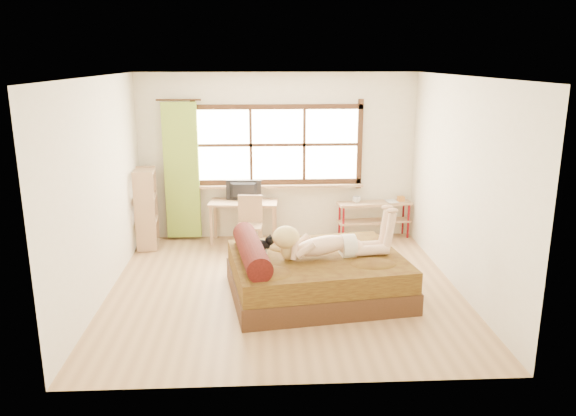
{
  "coord_description": "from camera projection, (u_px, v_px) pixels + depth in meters",
  "views": [
    {
      "loc": [
        -0.3,
        -6.81,
        2.91
      ],
      "look_at": [
        0.06,
        0.2,
        1.03
      ],
      "focal_mm": 35.0,
      "sensor_mm": 36.0,
      "label": 1
    }
  ],
  "objects": [
    {
      "name": "wall_left",
      "position": [
        101.0,
        190.0,
        6.88
      ],
      "size": [
        0.0,
        4.5,
        4.5
      ],
      "primitive_type": "plane",
      "rotation": [
        1.57,
        0.0,
        1.57
      ],
      "color": "silver",
      "rests_on": "floor"
    },
    {
      "name": "wall_back",
      "position": [
        278.0,
        157.0,
        9.16
      ],
      "size": [
        4.5,
        0.0,
        4.5
      ],
      "primitive_type": "plane",
      "rotation": [
        1.57,
        0.0,
        0.0
      ],
      "color": "silver",
      "rests_on": "floor"
    },
    {
      "name": "book",
      "position": [
        387.0,
        202.0,
        9.27
      ],
      "size": [
        0.2,
        0.25,
        0.02
      ],
      "primitive_type": "imported",
      "rotation": [
        0.0,
        0.0,
        0.12
      ],
      "color": "gray",
      "rests_on": "pipe_shelf"
    },
    {
      "name": "curtain",
      "position": [
        182.0,
        171.0,
        9.02
      ],
      "size": [
        0.55,
        0.1,
        2.2
      ],
      "primitive_type": "cube",
      "color": "olive",
      "rests_on": "wall_back"
    },
    {
      "name": "monitor",
      "position": [
        243.0,
        191.0,
        9.02
      ],
      "size": [
        0.57,
        0.12,
        0.33
      ],
      "primitive_type": "imported",
      "rotation": [
        0.0,
        0.0,
        3.06
      ],
      "color": "black",
      "rests_on": "desk"
    },
    {
      "name": "woman",
      "position": [
        330.0,
        232.0,
        6.87
      ],
      "size": [
        1.53,
        0.64,
        0.64
      ],
      "primitive_type": null,
      "rotation": [
        0.0,
        0.0,
        0.15
      ],
      "color": "beige",
      "rests_on": "bed"
    },
    {
      "name": "kitten",
      "position": [
        259.0,
        244.0,
        7.02
      ],
      "size": [
        0.33,
        0.17,
        0.25
      ],
      "primitive_type": null,
      "rotation": [
        0.0,
        0.0,
        0.15
      ],
      "color": "black",
      "rests_on": "bed"
    },
    {
      "name": "bookshelf",
      "position": [
        146.0,
        208.0,
        8.78
      ],
      "size": [
        0.36,
        0.57,
        1.25
      ],
      "rotation": [
        0.0,
        0.0,
        0.09
      ],
      "color": "#A17D57",
      "rests_on": "floor"
    },
    {
      "name": "bed",
      "position": [
        313.0,
        274.0,
        7.05
      ],
      "size": [
        2.34,
        1.99,
        0.8
      ],
      "rotation": [
        0.0,
        0.0,
        0.15
      ],
      "color": "#311F0E",
      "rests_on": "floor"
    },
    {
      "name": "pipe_shelf",
      "position": [
        375.0,
        212.0,
        9.3
      ],
      "size": [
        1.24,
        0.45,
        0.69
      ],
      "rotation": [
        0.0,
        0.0,
        0.12
      ],
      "color": "#A17D57",
      "rests_on": "floor"
    },
    {
      "name": "wall_front",
      "position": [
        295.0,
        246.0,
        4.82
      ],
      "size": [
        4.5,
        0.0,
        4.5
      ],
      "primitive_type": "plane",
      "rotation": [
        -1.57,
        0.0,
        0.0
      ],
      "color": "silver",
      "rests_on": "floor"
    },
    {
      "name": "floor",
      "position": [
        284.0,
        288.0,
        7.34
      ],
      "size": [
        4.5,
        4.5,
        0.0
      ],
      "primitive_type": "plane",
      "color": "#9E754C",
      "rests_on": "ground"
    },
    {
      "name": "chair",
      "position": [
        250.0,
        220.0,
        8.72
      ],
      "size": [
        0.41,
        0.41,
        0.85
      ],
      "rotation": [
        0.0,
        0.0,
        -0.08
      ],
      "color": "#A17D57",
      "rests_on": "floor"
    },
    {
      "name": "ceiling",
      "position": [
        284.0,
        76.0,
        6.64
      ],
      "size": [
        4.5,
        4.5,
        0.0
      ],
      "primitive_type": "plane",
      "rotation": [
        3.14,
        0.0,
        0.0
      ],
      "color": "white",
      "rests_on": "wall_back"
    },
    {
      "name": "window",
      "position": [
        278.0,
        147.0,
        9.09
      ],
      "size": [
        2.8,
        0.16,
        1.46
      ],
      "color": "#FFEDBF",
      "rests_on": "wall_back"
    },
    {
      "name": "desk",
      "position": [
        244.0,
        207.0,
        9.04
      ],
      "size": [
        1.12,
        0.59,
        0.68
      ],
      "rotation": [
        0.0,
        0.0,
        -0.08
      ],
      "color": "#A17D57",
      "rests_on": "floor"
    },
    {
      "name": "cup",
      "position": [
        357.0,
        199.0,
        9.23
      ],
      "size": [
        0.14,
        0.14,
        0.1
      ],
      "primitive_type": "imported",
      "rotation": [
        0.0,
        0.0,
        0.12
      ],
      "color": "gray",
      "rests_on": "pipe_shelf"
    },
    {
      "name": "wall_right",
      "position": [
        461.0,
        185.0,
        7.1
      ],
      "size": [
        0.0,
        4.5,
        4.5
      ],
      "primitive_type": "plane",
      "rotation": [
        1.57,
        0.0,
        -1.57
      ],
      "color": "silver",
      "rests_on": "floor"
    }
  ]
}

